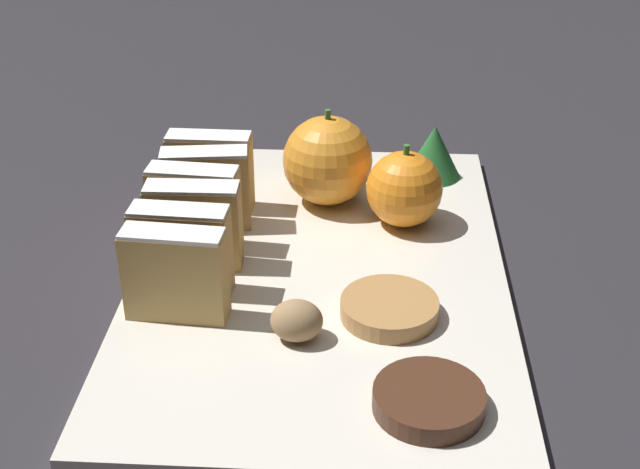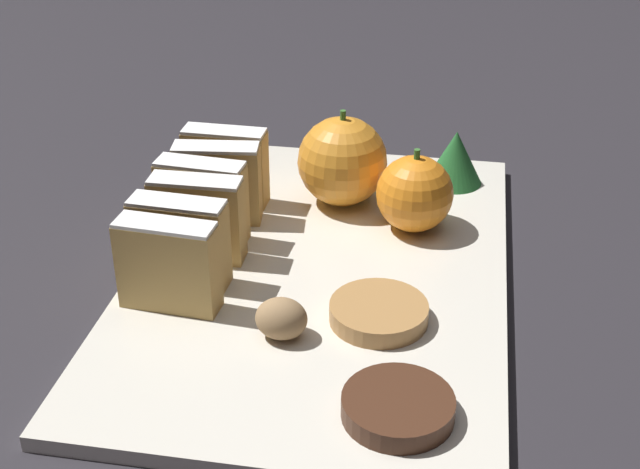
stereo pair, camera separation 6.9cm
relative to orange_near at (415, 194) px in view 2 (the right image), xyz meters
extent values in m
plane|color=#28262B|center=(-0.07, -0.08, -0.04)|extent=(6.00, 6.00, 0.00)
cube|color=silver|center=(-0.07, -0.08, -0.04)|extent=(0.29, 0.45, 0.01)
cube|color=tan|center=(-0.17, -0.15, 0.00)|extent=(0.07, 0.03, 0.07)
cube|color=white|center=(-0.17, -0.15, 0.04)|extent=(0.07, 0.03, 0.00)
cube|color=tan|center=(-0.17, -0.11, 0.00)|extent=(0.07, 0.03, 0.07)
cube|color=white|center=(-0.17, -0.11, 0.04)|extent=(0.07, 0.03, 0.00)
cube|color=tan|center=(-0.17, -0.08, 0.00)|extent=(0.07, 0.03, 0.07)
cube|color=white|center=(-0.17, -0.08, 0.04)|extent=(0.07, 0.02, 0.00)
cube|color=tan|center=(-0.17, -0.05, 0.00)|extent=(0.07, 0.03, 0.07)
cube|color=white|center=(-0.17, -0.05, 0.04)|extent=(0.07, 0.03, 0.00)
cube|color=tan|center=(-0.17, -0.01, 0.00)|extent=(0.08, 0.03, 0.07)
cube|color=white|center=(-0.17, -0.01, 0.04)|extent=(0.07, 0.03, 0.00)
cube|color=tan|center=(-0.17, 0.02, 0.00)|extent=(0.07, 0.03, 0.07)
cube|color=white|center=(-0.17, 0.02, 0.04)|extent=(0.07, 0.02, 0.00)
sphere|color=orange|center=(0.00, 0.00, 0.00)|extent=(0.07, 0.07, 0.07)
cylinder|color=#38702D|center=(0.00, 0.00, 0.04)|extent=(0.01, 0.01, 0.01)
sphere|color=orange|center=(-0.07, 0.04, 0.01)|extent=(0.08, 0.08, 0.08)
cylinder|color=#38702D|center=(-0.07, 0.04, 0.05)|extent=(0.01, 0.01, 0.01)
ellipsoid|color=#9E7A51|center=(-0.08, -0.17, -0.02)|extent=(0.04, 0.03, 0.03)
cylinder|color=#472819|center=(0.01, -0.24, -0.03)|extent=(0.07, 0.07, 0.01)
cylinder|color=#B27F47|center=(-0.01, -0.14, -0.03)|extent=(0.07, 0.07, 0.01)
cone|color=#23662D|center=(0.03, 0.09, -0.01)|extent=(0.05, 0.05, 0.05)
camera|label=1|loc=(-0.03, -0.68, 0.34)|focal=50.00mm
camera|label=2|loc=(0.04, -0.67, 0.34)|focal=50.00mm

